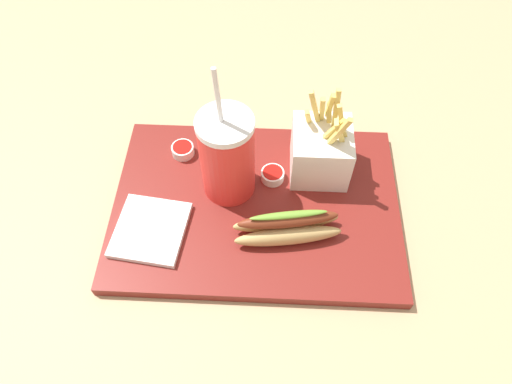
{
  "coord_description": "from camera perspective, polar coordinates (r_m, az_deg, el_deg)",
  "views": [
    {
      "loc": [
        -0.02,
        0.4,
        0.64
      ],
      "look_at": [
        0.0,
        0.0,
        0.05
      ],
      "focal_mm": 32.32,
      "sensor_mm": 36.0,
      "label": 1
    }
  ],
  "objects": [
    {
      "name": "ground_plane",
      "position": [
        0.77,
        -0.0,
        -2.53
      ],
      "size": [
        2.4,
        2.4,
        0.02
      ],
      "primitive_type": "cube",
      "color": "tan"
    },
    {
      "name": "napkin_stack",
      "position": [
        0.73,
        -12.93,
        -4.57
      ],
      "size": [
        0.12,
        0.12,
        0.01
      ],
      "primitive_type": "cube",
      "rotation": [
        0.0,
        0.0,
        -0.12
      ],
      "color": "white",
      "rests_on": "food_tray"
    },
    {
      "name": "ketchup_cup_2",
      "position": [
        0.76,
        2.06,
        2.15
      ],
      "size": [
        0.04,
        0.04,
        0.02
      ],
      "color": "white",
      "rests_on": "food_tray"
    },
    {
      "name": "fries_basket",
      "position": [
        0.75,
        8.03,
        5.14
      ],
      "size": [
        0.09,
        0.1,
        0.17
      ],
      "color": "white",
      "rests_on": "food_tray"
    },
    {
      "name": "soda_cup",
      "position": [
        0.7,
        -3.59,
        4.46
      ],
      "size": [
        0.08,
        0.08,
        0.25
      ],
      "color": "red",
      "rests_on": "food_tray"
    },
    {
      "name": "food_tray",
      "position": [
        0.75,
        -0.0,
        -1.73
      ],
      "size": [
        0.46,
        0.32,
        0.02
      ],
      "primitive_type": "cube",
      "color": "maroon",
      "rests_on": "ground_plane"
    },
    {
      "name": "hot_dog_1",
      "position": [
        0.69,
        3.89,
        -4.27
      ],
      "size": [
        0.17,
        0.07,
        0.06
      ],
      "color": "tan",
      "rests_on": "food_tray"
    },
    {
      "name": "ketchup_cup_1",
      "position": [
        0.8,
        -9.05,
        5.2
      ],
      "size": [
        0.04,
        0.04,
        0.02
      ],
      "color": "white",
      "rests_on": "food_tray"
    }
  ]
}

